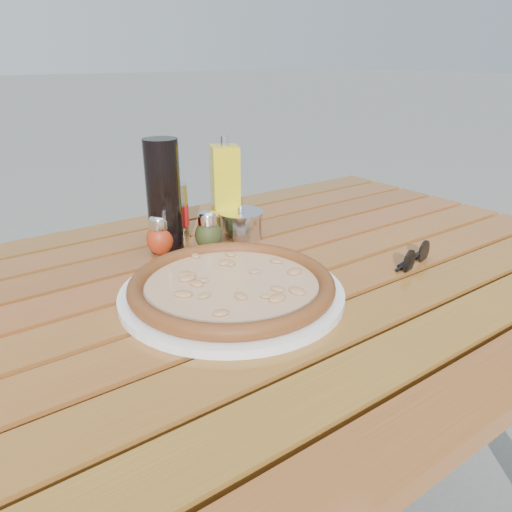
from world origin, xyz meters
TOP-DOWN VIEW (x-y plane):
  - table at (0.00, -0.00)m, footprint 1.40×0.90m
  - plate at (-0.09, -0.04)m, footprint 0.37×0.37m
  - pizza at (-0.09, -0.04)m, footprint 0.38×0.38m
  - pepper_shaker at (-0.10, 0.20)m, footprint 0.07×0.07m
  - oregano_shaker at (-0.01, 0.16)m, footprint 0.07×0.07m
  - dark_bottle at (-0.08, 0.21)m, footprint 0.09×0.09m
  - soda_can at (-0.04, 0.26)m, footprint 0.08×0.08m
  - olive_oil_cruet at (0.07, 0.22)m, footprint 0.07×0.07m
  - parmesan_tin at (0.08, 0.18)m, footprint 0.11×0.11m
  - sunglasses at (0.26, -0.13)m, footprint 0.11×0.05m

SIDE VIEW (x-z plane):
  - table at x=0.00m, z-range 0.30..1.05m
  - plate at x=-0.09m, z-range 0.75..0.76m
  - sunglasses at x=0.26m, z-range 0.74..0.79m
  - pizza at x=-0.09m, z-range 0.76..0.79m
  - parmesan_tin at x=0.08m, z-range 0.74..0.82m
  - pepper_shaker at x=-0.10m, z-range 0.75..0.83m
  - oregano_shaker at x=-0.01m, z-range 0.75..0.83m
  - soda_can at x=-0.04m, z-range 0.75..0.87m
  - olive_oil_cruet at x=0.07m, z-range 0.74..0.95m
  - dark_bottle at x=-0.08m, z-range 0.75..0.97m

